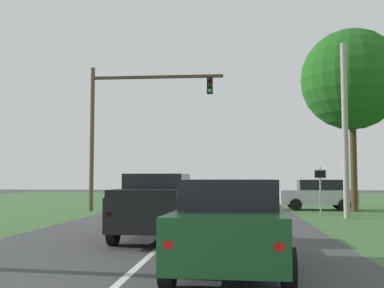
% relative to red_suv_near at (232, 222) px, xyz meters
% --- Properties ---
extents(ground_plane, '(120.00, 120.00, 0.00)m').
position_rel_red_suv_near_xyz_m(ground_plane, '(-1.96, 7.15, -0.96)').
color(ground_plane, '#424244').
extents(red_suv_near, '(2.37, 4.99, 1.80)m').
position_rel_red_suv_near_xyz_m(red_suv_near, '(0.00, 0.00, 0.00)').
color(red_suv_near, '#194C23').
rests_on(red_suv_near, ground_plane).
extents(pickup_truck_lead, '(2.26, 5.56, 1.96)m').
position_rel_red_suv_near_xyz_m(pickup_truck_lead, '(-2.27, 5.07, 0.04)').
color(pickup_truck_lead, black).
rests_on(pickup_truck_lead, ground_plane).
extents(traffic_light, '(7.53, 0.40, 8.11)m').
position_rel_red_suv_near_xyz_m(traffic_light, '(-6.13, 17.03, 4.37)').
color(traffic_light, brown).
rests_on(traffic_light, ground_plane).
extents(keep_moving_sign, '(0.60, 0.09, 2.39)m').
position_rel_red_suv_near_xyz_m(keep_moving_sign, '(4.25, 15.05, 0.57)').
color(keep_moving_sign, gray).
rests_on(keep_moving_sign, ground_plane).
extents(oak_tree_right, '(5.62, 5.62, 10.14)m').
position_rel_red_suv_near_xyz_m(oak_tree_right, '(6.53, 17.79, 6.35)').
color(oak_tree_right, '#4C351E').
rests_on(oak_tree_right, ground_plane).
extents(crossing_suv_far, '(4.34, 2.12, 1.74)m').
position_rel_red_suv_near_xyz_m(crossing_suv_far, '(4.81, 19.10, -0.05)').
color(crossing_suv_far, silver).
rests_on(crossing_suv_far, ground_plane).
extents(utility_pole_right, '(0.28, 0.28, 8.10)m').
position_rel_red_suv_near_xyz_m(utility_pole_right, '(5.10, 13.15, 3.09)').
color(utility_pole_right, '#9E998E').
rests_on(utility_pole_right, ground_plane).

